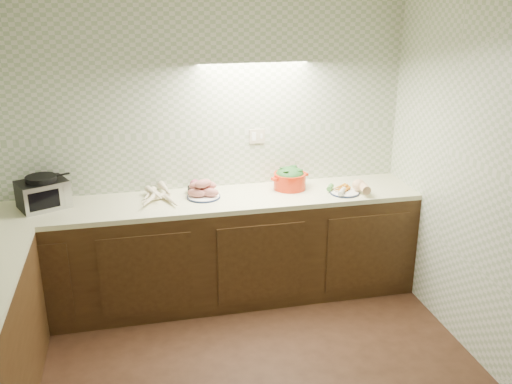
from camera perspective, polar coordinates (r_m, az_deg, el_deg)
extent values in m
cube|color=#98AA87|center=(4.72, -6.41, 4.94)|extent=(3.60, 0.05, 2.60)
cube|color=#C0B397|center=(4.81, 0.12, 5.61)|extent=(0.13, 0.01, 0.12)
cube|color=black|center=(4.76, -5.62, -6.07)|extent=(3.60, 0.60, 0.86)
cube|color=beige|center=(4.58, -5.81, -1.00)|extent=(3.60, 0.60, 0.04)
cube|color=black|center=(4.66, -20.53, -0.20)|extent=(0.43, 0.39, 0.21)
cube|color=#B7B8BD|center=(4.54, -20.01, -0.67)|extent=(0.32, 0.15, 0.21)
cube|color=black|center=(4.54, -20.01, -0.67)|extent=(0.21, 0.10, 0.14)
cylinder|color=black|center=(4.62, -20.72, 1.26)|extent=(0.30, 0.30, 0.04)
cone|color=beige|center=(4.70, -11.46, -0.16)|extent=(0.25, 0.22, 0.05)
cone|color=beige|center=(4.63, -11.66, -0.49)|extent=(0.12, 0.28, 0.06)
cone|color=beige|center=(4.61, -9.85, -0.47)|extent=(0.09, 0.22, 0.05)
cone|color=beige|center=(4.64, -10.13, -0.35)|extent=(0.19, 0.25, 0.05)
cone|color=beige|center=(4.63, -7.87, -0.23)|extent=(0.12, 0.26, 0.06)
cone|color=beige|center=(4.61, -7.92, -0.03)|extent=(0.13, 0.23, 0.06)
cone|color=beige|center=(4.51, -10.51, -0.56)|extent=(0.08, 0.27, 0.06)
cone|color=beige|center=(4.54, -9.97, -0.51)|extent=(0.19, 0.26, 0.05)
cylinder|color=#141E3E|center=(4.62, -5.26, -0.49)|extent=(0.27, 0.27, 0.01)
cylinder|color=white|center=(4.62, -5.26, -0.46)|extent=(0.26, 0.26, 0.02)
ellipsoid|color=#A85F59|center=(4.58, -5.98, -0.09)|extent=(0.15, 0.08, 0.07)
ellipsoid|color=#A85F59|center=(4.58, -4.64, -0.04)|extent=(0.15, 0.08, 0.07)
ellipsoid|color=#A85F59|center=(4.65, -5.34, 0.24)|extent=(0.15, 0.08, 0.07)
ellipsoid|color=#A85F59|center=(4.61, -5.81, 0.58)|extent=(0.15, 0.08, 0.07)
ellipsoid|color=#A85F59|center=(4.63, -4.86, 0.68)|extent=(0.15, 0.08, 0.07)
ellipsoid|color=#A85F59|center=(4.57, -5.29, 0.86)|extent=(0.15, 0.08, 0.07)
cylinder|color=black|center=(4.72, -5.92, 0.23)|extent=(0.15, 0.15, 0.06)
sphere|color=#7F2A4A|center=(4.70, -6.13, 0.79)|extent=(0.08, 0.08, 0.08)
sphere|color=white|center=(4.72, -5.58, 0.73)|extent=(0.05, 0.05, 0.05)
cylinder|color=red|center=(4.79, 3.39, 1.12)|extent=(0.33, 0.33, 0.14)
cube|color=red|center=(4.71, 1.84, 1.28)|extent=(0.05, 0.06, 0.02)
cube|color=red|center=(4.86, 4.92, 1.81)|extent=(0.05, 0.06, 0.02)
ellipsoid|color=#275E25|center=(4.77, 3.41, 1.73)|extent=(0.24, 0.24, 0.13)
cylinder|color=#141E3E|center=(4.75, 8.85, -0.06)|extent=(0.25, 0.25, 0.01)
cylinder|color=white|center=(4.75, 8.85, -0.03)|extent=(0.23, 0.23, 0.02)
cone|color=orange|center=(4.75, 8.53, 0.27)|extent=(0.14, 0.08, 0.03)
cone|color=orange|center=(4.74, 8.57, 0.25)|extent=(0.13, 0.11, 0.03)
cone|color=orange|center=(4.76, 8.56, 0.31)|extent=(0.13, 0.10, 0.03)
cone|color=orange|center=(4.74, 8.93, 0.45)|extent=(0.12, 0.12, 0.03)
cone|color=orange|center=(4.76, 8.63, 0.56)|extent=(0.14, 0.09, 0.03)
cylinder|color=silver|center=(4.69, 8.61, 0.10)|extent=(0.12, 0.15, 0.04)
cylinder|color=#397531|center=(4.76, 7.43, 0.45)|extent=(0.09, 0.10, 0.04)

